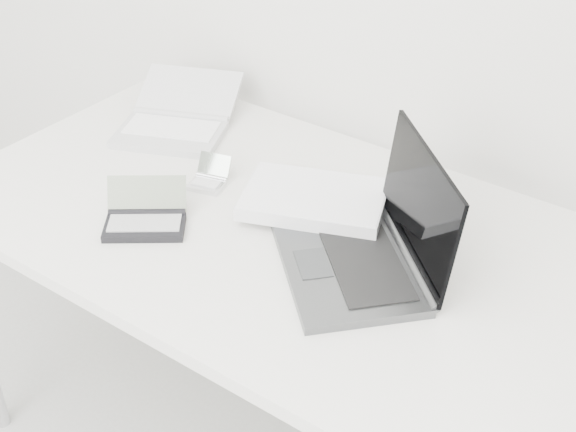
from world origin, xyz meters
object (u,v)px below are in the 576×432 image
Objects in this scene: desk at (311,255)px; palmtop_charcoal at (145,219)px; laptop_large at (344,225)px; netbook_open_white at (176,121)px.

palmtop_charcoal reaches higher than desk.
netbook_open_white is (-0.59, 0.16, -0.02)m from laptop_large.
netbook_open_white is at bearing -151.80° from laptop_large.
laptop_large is at bearing -8.43° from palmtop_charcoal.
laptop_large is 2.66× the size of palmtop_charcoal.
netbook_open_white reaches higher than desk.
netbook_open_white reaches higher than palmtop_charcoal.
desk is at bearing -41.94° from netbook_open_white.
netbook_open_white is at bearing 161.27° from desk.
laptop_large reaches higher than desk.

